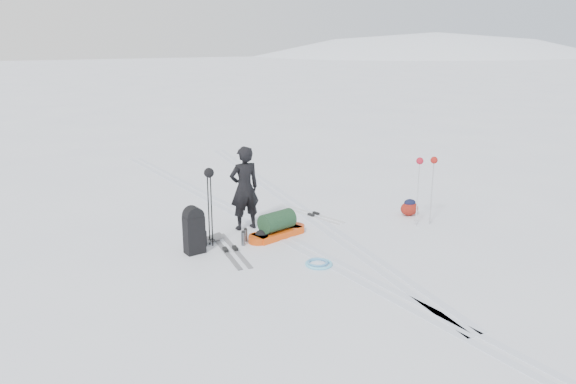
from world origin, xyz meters
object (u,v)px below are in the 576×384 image
Objects in this scene: skier at (244,188)px; pulk_sled at (277,227)px; ski_poles_black at (209,182)px; expedition_rucksack at (196,231)px.

skier reaches higher than pulk_sled.
ski_poles_black reaches higher than pulk_sled.
expedition_rucksack is 0.59× the size of ski_poles_black.
pulk_sled is at bearing 115.41° from skier.
expedition_rucksack is at bearing 29.94° from skier.
skier is 1.21m from ski_poles_black.
pulk_sled is at bearing 12.46° from ski_poles_black.
ski_poles_black is at bearing 158.26° from pulk_sled.
ski_poles_black is (0.37, 0.18, 0.85)m from expedition_rucksack.
skier is 1.63m from expedition_rucksack.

